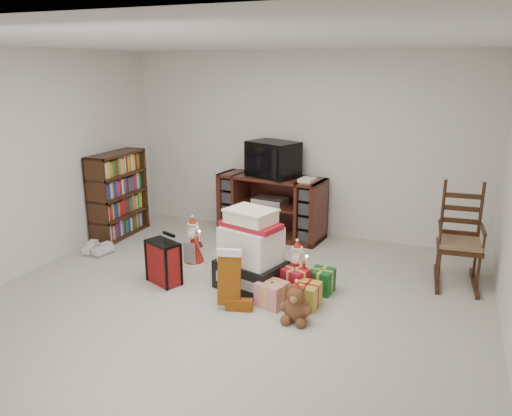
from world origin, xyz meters
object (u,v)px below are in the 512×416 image
at_px(red_suitcase, 164,262).
at_px(teddy_bear, 296,305).
at_px(tv_stand, 271,206).
at_px(santa_figurine, 297,271).
at_px(mrs_claus_figurine, 194,246).
at_px(gift_cluster, 300,290).
at_px(bookshelf, 118,196).
at_px(rocking_chair, 459,248).
at_px(sneaker_pair, 97,250).
at_px(crt_television, 273,159).
at_px(gift_pile, 251,255).

bearing_deg(red_suitcase, teddy_bear, 13.24).
distance_m(tv_stand, red_suitcase, 2.04).
bearing_deg(teddy_bear, santa_figurine, 107.05).
height_order(santa_figurine, mrs_claus_figurine, mrs_claus_figurine).
bearing_deg(red_suitcase, mrs_claus_figurine, 109.16).
relative_size(mrs_claus_figurine, gift_cluster, 0.74).
distance_m(tv_stand, santa_figurine, 1.82).
bearing_deg(bookshelf, teddy_bear, -25.89).
xyz_separation_m(bookshelf, gift_cluster, (2.95, -1.06, -0.44)).
height_order(rocking_chair, teddy_bear, rocking_chair).
bearing_deg(teddy_bear, gift_cluster, 101.33).
distance_m(sneaker_pair, crt_television, 2.58).
xyz_separation_m(bookshelf, teddy_bear, (3.03, -1.47, -0.40)).
bearing_deg(tv_stand, sneaker_pair, -132.70).
bearing_deg(bookshelf, mrs_claus_figurine, -21.71).
xyz_separation_m(santa_figurine, gift_cluster, (0.12, -0.24, -0.09)).
height_order(bookshelf, santa_figurine, bookshelf).
bearing_deg(rocking_chair, gift_cluster, -146.50).
relative_size(santa_figurine, mrs_claus_figurine, 0.93).
bearing_deg(red_suitcase, bookshelf, 163.61).
bearing_deg(gift_cluster, rocking_chair, 37.08).
bearing_deg(tv_stand, teddy_bear, -57.24).
bearing_deg(gift_cluster, mrs_claus_figurine, 162.26).
bearing_deg(mrs_claus_figurine, teddy_bear, -29.61).
height_order(teddy_bear, sneaker_pair, teddy_bear).
relative_size(gift_pile, red_suitcase, 1.52).
distance_m(gift_pile, mrs_claus_figurine, 0.97).
bearing_deg(tv_stand, santa_figurine, -54.12).
relative_size(tv_stand, gift_pile, 1.79).
bearing_deg(gift_cluster, sneaker_pair, 173.32).
bearing_deg(gift_pile, santa_figurine, 32.57).
relative_size(tv_stand, red_suitcase, 2.72).
bearing_deg(teddy_bear, gift_pile, 142.00).
xyz_separation_m(tv_stand, crt_television, (0.02, -0.01, 0.66)).
relative_size(mrs_claus_figurine, crt_television, 0.77).
bearing_deg(rocking_chair, sneaker_pair, -173.19).
bearing_deg(rocking_chair, tv_stand, 159.81).
height_order(red_suitcase, santa_figurine, red_suitcase).
relative_size(bookshelf, gift_pile, 1.36).
height_order(teddy_bear, gift_cluster, teddy_bear).
bearing_deg(gift_pile, tv_stand, 118.96).
height_order(bookshelf, sneaker_pair, bookshelf).
relative_size(bookshelf, teddy_bear, 3.20).
bearing_deg(crt_television, tv_stand, -174.39).
height_order(red_suitcase, sneaker_pair, red_suitcase).
height_order(rocking_chair, santa_figurine, rocking_chair).
distance_m(tv_stand, crt_television, 0.66).
bearing_deg(crt_television, bookshelf, -136.95).
bearing_deg(rocking_chair, santa_figurine, -155.02).
bearing_deg(gift_cluster, crt_television, 117.62).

